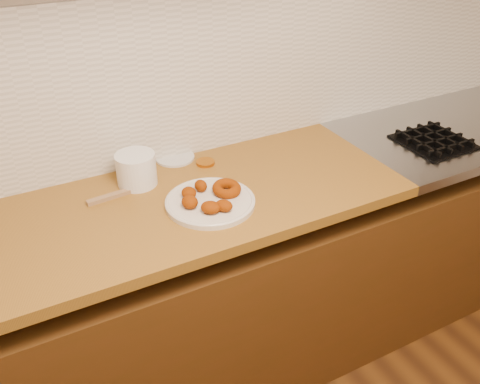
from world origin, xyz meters
name	(u,v)px	position (x,y,z in m)	size (l,w,h in m)	color
wall_back	(210,32)	(0.00, 2.00, 1.35)	(4.00, 0.02, 2.70)	tan
base_cabinet	(249,288)	(0.00, 1.69, 0.39)	(3.60, 0.60, 0.77)	#49270E
butcher_block	(65,236)	(-0.65, 1.69, 0.88)	(2.30, 0.62, 0.04)	#8C5E1E
stovetop	(476,123)	(1.15, 1.69, 0.88)	(1.30, 0.62, 0.04)	#9EA0A5
backsplash	(213,74)	(0.00, 1.99, 1.20)	(3.60, 0.02, 0.60)	silver
donut_plate	(210,202)	(-0.19, 1.62, 0.91)	(0.30, 0.30, 0.02)	beige
ring_donut	(226,188)	(-0.12, 1.63, 0.93)	(0.10, 0.10, 0.03)	#7B2500
fried_dough_chunks	(203,200)	(-0.22, 1.60, 0.94)	(0.16, 0.21, 0.04)	#7B2500
plastic_tub	(136,169)	(-0.36, 1.86, 0.96)	(0.14, 0.14, 0.11)	white
tub_lid	(175,157)	(-0.18, 1.97, 0.90)	(0.15, 0.15, 0.01)	silver
brass_jar_lid	(205,163)	(-0.09, 1.88, 0.91)	(0.07, 0.07, 0.01)	#BB6D18
wooden_utensil	(114,195)	(-0.46, 1.81, 0.91)	(0.18, 0.02, 0.01)	#916D47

